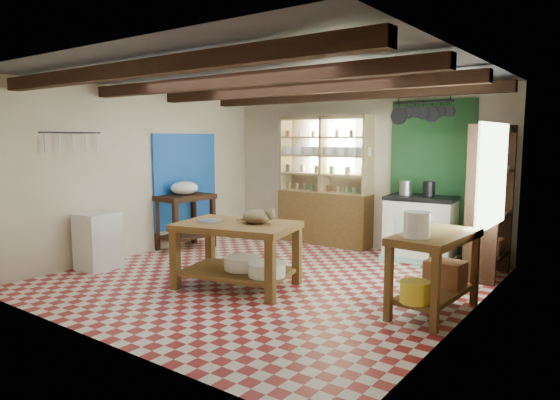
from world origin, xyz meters
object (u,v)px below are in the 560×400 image
Objects in this scene: prep_table at (185,222)px; white_cabinet at (98,241)px; stove at (421,228)px; cat at (257,217)px; work_table at (237,255)px; right_counter at (434,273)px.

prep_table is 1.62m from white_cabinet.
stove reaches higher than cat.
white_cabinet is 2.48m from cat.
white_cabinet is at bearing -179.15° from work_table.
work_table is 1.19× the size of right_counter.
prep_table is 1.13× the size of white_cabinet.
work_table is 2.96m from stove.
white_cabinet is (-3.46, -3.15, -0.09)m from stove.
right_counter is 2.13m from cat.
stove is at bearing 38.87° from white_cabinet.
prep_table is at bearing 134.14° from cat.
cat reaches higher than right_counter.
white_cabinet is (-2.12, -0.51, -0.00)m from work_table.
right_counter is at bearing -11.12° from cat.
right_counter is at bearing -70.90° from stove.
prep_table is at bearing 85.80° from white_cabinet.
prep_table reaches higher than right_counter.
work_table is 1.77× the size of white_cabinet.
stove is 4.68m from white_cabinet.
cat is at bearing -164.60° from right_counter.
stove reaches higher than white_cabinet.
cat is at bearing 11.06° from white_cabinet.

